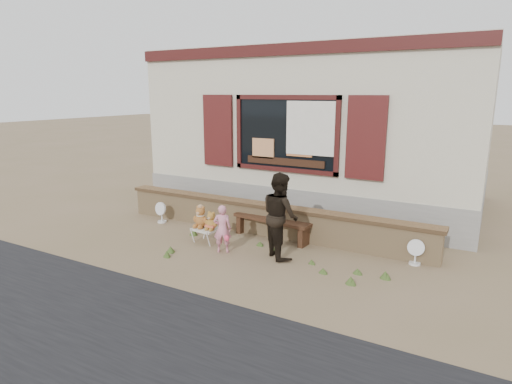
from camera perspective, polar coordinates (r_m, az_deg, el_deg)
The scene contains 12 objects.
ground at distance 8.37m, azimuth -2.01°, elevation -7.50°, with size 80.00×80.00×0.00m, color brown.
shopfront at distance 11.94m, azimuth 9.21°, elevation 8.39°, with size 8.04×5.13×4.00m.
brick_wall at distance 9.09m, azimuth 1.23°, elevation -3.55°, with size 7.10×0.36×0.67m.
bench at distance 8.81m, azimuth 2.14°, elevation -4.23°, with size 1.75×0.56×0.44m.
folding_chair at distance 8.66m, azimuth -6.63°, elevation -4.97°, with size 0.52×0.47×0.30m.
teddy_bear_left at distance 8.67m, azimuth -7.37°, elevation -3.22°, with size 0.33×0.29×0.45m, color brown, non-canonical shape.
teddy_bear_right at distance 8.50m, azimuth -5.95°, elevation -3.77°, with size 0.27×0.24×0.37m, color olive, non-canonical shape.
child at distance 8.05m, azimuth -4.51°, elevation -4.91°, with size 0.34×0.22×0.92m, color pink.
adult at distance 7.75m, azimuth 3.25°, elevation -3.11°, with size 0.76×0.59×1.57m, color black.
fan_left at distance 10.14m, azimuth -12.47°, elevation -2.65°, with size 0.31×0.21×0.49m.
fan_right at distance 8.04m, azimuth 20.51°, elevation -7.47°, with size 0.30×0.20×0.47m.
grass_tufts at distance 7.83m, azimuth 1.82°, elevation -8.50°, with size 4.23×1.51×0.16m.
Camera 1 is at (4.06, -6.70, 2.94)m, focal length 30.00 mm.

